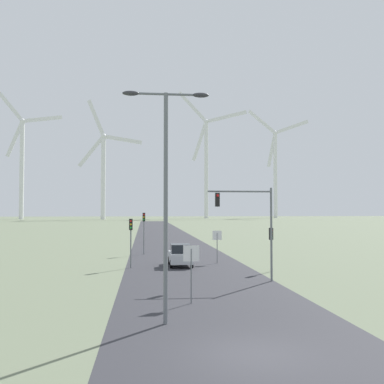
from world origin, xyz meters
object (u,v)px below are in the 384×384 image
Objects in this scene: streetlamp at (166,176)px; traffic_light_mast_overhead at (250,215)px; stop_sign_far at (217,240)px; car_approaching at (180,255)px; wind_turbine_far_left at (22,159)px; wind_turbine_left at (103,167)px; traffic_light_post_mid_left at (144,224)px; traffic_light_post_near_left at (131,232)px; wind_turbine_center at (206,159)px; wind_turbine_right at (275,166)px; traffic_light_post_near_right at (271,239)px; stop_sign_near at (191,263)px.

streetlamp is 12.03m from traffic_light_mast_overhead.
stop_sign_far is 0.69× the size of car_approaching.
wind_turbine_far_left is (-63.47, 191.49, 28.86)m from car_approaching.
traffic_light_post_mid_left is at bearing -83.42° from wind_turbine_left.
traffic_light_post_mid_left is at bearing 84.66° from traffic_light_post_near_left.
stop_sign_far is at bearing -70.61° from wind_turbine_far_left.
streetlamp is 18.26m from traffic_light_post_near_left.
wind_turbine_left is at bearing 98.27° from stop_sign_far.
wind_turbine_center is 41.90m from wind_turbine_right.
traffic_light_post_near_left is at bearing -161.53° from stop_sign_far.
streetlamp is 0.17× the size of wind_turbine_left.
traffic_light_mast_overhead is at bearing -65.35° from car_approaching.
traffic_light_post_near_left is at bearing -95.34° from traffic_light_post_mid_left.
wind_turbine_right reaches higher than stop_sign_far.
traffic_light_post_near_right is at bearing 58.54° from traffic_light_mast_overhead.
stop_sign_near is 0.70× the size of car_approaching.
wind_turbine_left is 99.56m from wind_turbine_right.
traffic_light_post_mid_left reaches higher than traffic_light_post_near_right.
traffic_light_post_near_right is at bearing -96.54° from wind_turbine_center.
streetlamp is 220.29m from wind_turbine_far_left.
stop_sign_near is 0.88× the size of traffic_light_post_near_right.
wind_turbine_right is (135.19, 21.52, 0.22)m from wind_turbine_far_left.
wind_turbine_far_left reaches higher than wind_turbine_right.
wind_turbine_left is (-29.49, 186.44, 22.84)m from traffic_light_post_near_right.
traffic_light_post_near_left is 0.64× the size of traffic_light_mast_overhead.
wind_turbine_left is at bearing 98.99° from traffic_light_post_near_right.
stop_sign_near is at bearing -125.24° from traffic_light_mast_overhead.
stop_sign_near is 240.71m from wind_turbine_right.
traffic_light_post_near_left reaches higher than car_approaching.
traffic_light_post_mid_left is 0.06× the size of wind_turbine_center.
stop_sign_near is 199.86m from wind_turbine_left.
traffic_light_post_near_left is 0.06× the size of wind_turbine_far_left.
wind_turbine_right is at bearing 69.78° from traffic_light_post_mid_left.
wind_turbine_left is 58.72m from wind_turbine_center.
traffic_light_post_near_right reaches higher than stop_sign_far.
stop_sign_far is 0.05× the size of wind_turbine_right.
traffic_light_post_near_right is (3.23, -5.64, 0.44)m from stop_sign_far.
streetlamp is at bearing -98.30° from wind_turbine_center.
wind_turbine_left is (-26.79, 190.85, 20.92)m from traffic_light_mast_overhead.
stop_sign_near is at bearing -123.73° from traffic_light_post_near_right.
wind_turbine_left reaches higher than traffic_light_mast_overhead.
stop_sign_near is 8.17m from traffic_light_mast_overhead.
wind_turbine_right is at bearing 71.39° from car_approaching.
traffic_light_post_mid_left is 0.71× the size of traffic_light_mast_overhead.
traffic_light_mast_overhead is 0.11× the size of wind_turbine_left.
traffic_light_post_near_left is 228.53m from wind_turbine_right.
stop_sign_near is at bearing -103.64° from stop_sign_far.
wind_turbine_far_left is at bearing -171.56° from wind_turbine_center.
traffic_light_mast_overhead is (7.95, -7.58, 1.45)m from traffic_light_post_near_left.
wind_turbine_left is at bearing 96.58° from traffic_light_post_mid_left.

